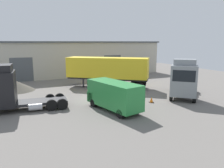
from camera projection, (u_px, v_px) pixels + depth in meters
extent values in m
plane|color=slate|center=(105.00, 97.00, 23.45)|extent=(60.00, 60.00, 0.00)
cube|color=#B7B2A3|center=(64.00, 59.00, 39.61)|extent=(33.95, 9.55, 5.74)
cube|color=#474C51|center=(64.00, 42.00, 39.04)|extent=(34.45, 10.05, 0.25)
cube|color=#4C5156|center=(22.00, 70.00, 32.48)|extent=(3.20, 0.08, 3.60)
cube|color=#4C5156|center=(112.00, 65.00, 38.69)|extent=(3.20, 0.08, 3.60)
cube|color=black|center=(0.00, 89.00, 18.31)|extent=(2.65, 2.74, 2.96)
cube|color=black|center=(1.00, 68.00, 18.04)|extent=(1.89, 2.27, 0.60)
cube|color=#232326|center=(42.00, 101.00, 19.63)|extent=(4.45, 2.44, 0.24)
cylinder|color=#B2B2B7|center=(36.00, 107.00, 18.54)|extent=(1.15, 0.67, 0.56)
cylinder|color=black|center=(52.00, 105.00, 18.86)|extent=(1.00, 0.40, 0.97)
cylinder|color=black|center=(50.00, 99.00, 20.91)|extent=(1.00, 0.40, 0.97)
cylinder|color=black|center=(62.00, 104.00, 19.15)|extent=(1.00, 0.40, 0.97)
cylinder|color=black|center=(60.00, 98.00, 21.19)|extent=(1.00, 0.40, 0.97)
cube|color=yellow|center=(107.00, 68.00, 28.16)|extent=(9.68, 8.58, 2.56)
cube|color=#232326|center=(107.00, 78.00, 28.42)|extent=(9.20, 8.01, 0.24)
cube|color=#232326|center=(83.00, 83.00, 28.53)|extent=(0.23, 0.23, 1.11)
cube|color=#232326|center=(88.00, 81.00, 30.05)|extent=(0.23, 0.23, 1.11)
cylinder|color=black|center=(132.00, 86.00, 26.67)|extent=(0.99, 0.89, 1.04)
cylinder|color=black|center=(135.00, 83.00, 28.76)|extent=(0.99, 0.89, 1.04)
cylinder|color=black|center=(140.00, 87.00, 26.43)|extent=(0.99, 0.89, 1.04)
cylinder|color=black|center=(142.00, 84.00, 28.52)|extent=(0.99, 0.89, 1.04)
cube|color=gray|center=(184.00, 80.00, 21.96)|extent=(3.47, 3.46, 3.07)
cube|color=gray|center=(185.00, 62.00, 21.81)|extent=(2.68, 2.67, 0.60)
cube|color=black|center=(184.00, 76.00, 20.76)|extent=(1.57, 1.51, 1.11)
cube|color=#232326|center=(183.00, 88.00, 25.15)|extent=(4.12, 4.18, 0.24)
cylinder|color=#B2B2B7|center=(193.00, 91.00, 24.31)|extent=(1.17, 1.18, 0.56)
cylinder|color=black|center=(194.00, 97.00, 21.35)|extent=(0.94, 0.97, 1.05)
cylinder|color=black|center=(171.00, 96.00, 22.04)|extent=(0.94, 0.97, 1.05)
cylinder|color=black|center=(193.00, 89.00, 25.32)|extent=(0.94, 0.97, 1.05)
cylinder|color=black|center=(174.00, 88.00, 26.01)|extent=(0.94, 0.97, 1.05)
cylinder|color=black|center=(193.00, 87.00, 26.16)|extent=(0.94, 0.97, 1.05)
cylinder|color=black|center=(174.00, 86.00, 26.85)|extent=(0.94, 0.97, 1.05)
cube|color=#28843D|center=(114.00, 94.00, 18.83)|extent=(3.13, 5.80, 2.13)
cube|color=#28843D|center=(98.00, 96.00, 20.81)|extent=(2.15, 1.31, 0.90)
cube|color=black|center=(101.00, 86.00, 20.30)|extent=(1.66, 0.44, 0.77)
cylinder|color=black|center=(94.00, 103.00, 20.04)|extent=(0.45, 0.77, 0.72)
cylinder|color=black|center=(108.00, 100.00, 21.06)|extent=(0.45, 0.77, 0.72)
cylinder|color=black|center=(121.00, 114.00, 17.00)|extent=(0.45, 0.77, 0.72)
cylinder|color=black|center=(136.00, 110.00, 18.02)|extent=(0.45, 0.77, 0.72)
cone|color=#565147|center=(15.00, 85.00, 26.66)|extent=(4.70, 4.70, 1.27)
cube|color=black|center=(151.00, 102.00, 21.51)|extent=(0.40, 0.40, 0.04)
cone|color=orange|center=(151.00, 100.00, 21.46)|extent=(0.36, 0.36, 0.55)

